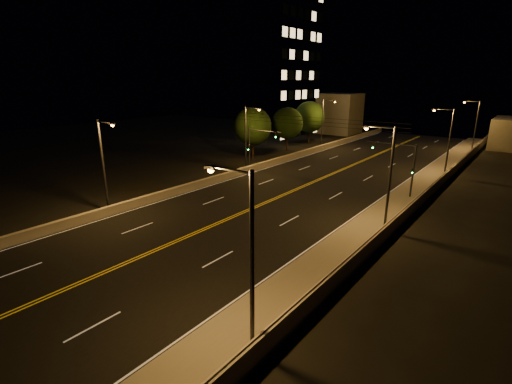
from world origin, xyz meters
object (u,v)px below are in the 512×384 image
Objects in this scene: streetlight_1 at (387,172)px; streetlight_6 at (324,120)px; streetlight_5 at (247,134)px; traffic_signal_right at (403,163)px; streetlight_2 at (447,138)px; tree_0 at (253,126)px; streetlight_0 at (246,251)px; streetlight_3 at (474,122)px; tree_1 at (287,123)px; tree_2 at (310,117)px; traffic_signal_left at (256,144)px; building_tower at (251,67)px; streetlight_4 at (104,160)px.

streetlight_1 is 37.54m from streetlight_6.
streetlight_5 is 19.89m from traffic_signal_right.
streetlight_2 reaches higher than tree_0.
streetlight_1 is at bearing -81.02° from traffic_signal_right.
streetlight_0 is at bearing -52.48° from tree_0.
streetlight_1 is at bearing -24.07° from streetlight_5.
streetlight_3 is 1.48× the size of traffic_signal_right.
streetlight_0 is 49.52m from tree_1.
streetlight_2 is 23.24m from streetlight_6.
tree_0 is 0.99× the size of tree_2.
tree_0 is at bearing 165.02° from traffic_signal_right.
streetlight_5 is at bearing -75.81° from tree_1.
streetlight_6 is 15.18m from tree_0.
streetlight_0 reaches higher than tree_0.
streetlight_0 reaches higher than traffic_signal_right.
streetlight_1 is 42.57m from streetlight_3.
traffic_signal_left is (-18.70, 0.00, 0.00)m from traffic_signal_right.
streetlight_0 is 1.00× the size of streetlight_1.
streetlight_5 is (-21.40, 26.79, 0.00)m from streetlight_0.
building_tower reaches higher than tree_2.
traffic_signal_right is at bearing 98.98° from streetlight_1.
streetlight_5 is at bearing -79.60° from tree_2.
streetlight_0 is at bearing -90.00° from streetlight_2.
streetlight_6 is 1.07× the size of tree_2.
streetlight_1 is at bearing -25.89° from traffic_signal_left.
streetlight_5 reaches higher than traffic_signal_left.
building_tower is (-40.04, -8.49, 9.27)m from streetlight_3.
tree_1 is 0.92× the size of tree_2.
streetlight_2 is 12.12m from traffic_signal_right.
traffic_signal_left is 0.19× the size of building_tower.
streetlight_0 is 22.37m from streetlight_4.
building_tower reaches higher than tree_1.
streetlight_1 is 53.39m from building_tower.
streetlight_1 is 1.00× the size of streetlight_2.
tree_2 is (-25.82, 33.64, 0.06)m from streetlight_1.
streetlight_2 is 38.93m from streetlight_4.
streetlight_5 is 8.03m from tree_0.
streetlight_6 is at bearing -9.82° from building_tower.
traffic_signal_left is at bearing -86.86° from streetlight_6.
streetlight_4 reaches higher than tree_2.
streetlight_5 is (-21.40, 9.56, 0.00)m from streetlight_1.
building_tower reaches higher than streetlight_5.
streetlight_5 is (-21.40, -12.22, 0.00)m from streetlight_2.
building_tower is (-18.64, 3.23, 9.27)m from streetlight_6.
tree_1 is (-5.13, 15.46, 0.95)m from traffic_signal_left.
traffic_signal_left is at bearing 154.11° from streetlight_1.
streetlight_4 is 0.28× the size of building_tower.
tree_0 is (14.28, -17.77, -9.27)m from building_tower.
streetlight_4 is at bearing -67.41° from building_tower.
streetlight_3 is 1.00× the size of streetlight_5.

